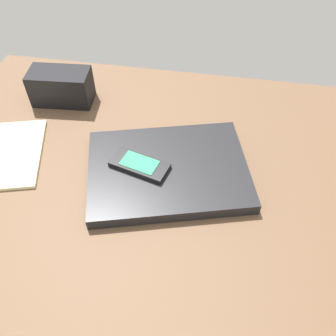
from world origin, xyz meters
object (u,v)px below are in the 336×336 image
Objects in this scene: cell_phone_on_laptop at (140,165)px; desk_organizer at (61,87)px; laptop_closed at (168,170)px; notepad at (11,154)px.

cell_phone_on_laptop is 32.71cm from desk_organizer.
laptop_closed is 6.12cm from cell_phone_on_laptop.
cell_phone_on_laptop is at bearing 175.31° from laptop_closed.
cell_phone_on_laptop is 29.56cm from notepad.
laptop_closed is at bearing 11.21° from cell_phone_on_laptop.
laptop_closed reaches higher than notepad.
cell_phone_on_laptop is at bearing -45.68° from desk_organizer.
cell_phone_on_laptop reaches higher than laptop_closed.
cell_phone_on_laptop is at bearing -17.55° from notepad.
cell_phone_on_laptop is 0.87× the size of desk_organizer.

